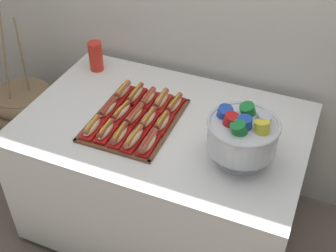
{
  "coord_description": "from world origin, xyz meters",
  "views": [
    {
      "loc": [
        0.7,
        -1.61,
        2.16
      ],
      "look_at": [
        0.03,
        -0.02,
        0.77
      ],
      "focal_mm": 47.53,
      "sensor_mm": 36.0,
      "label": 1
    }
  ],
  "objects_px": {
    "hot_dog_6": "(121,112)",
    "hot_dog_8": "(148,119)",
    "hot_dog_5": "(108,109)",
    "hot_dog_11": "(135,95)",
    "punch_bowl": "(243,134)",
    "serving_tray": "(135,120)",
    "hot_dog_1": "(106,131)",
    "hot_dog_12": "(148,98)",
    "hot_dog_7": "(135,115)",
    "hot_dog_4": "(148,143)",
    "floor_vase": "(29,126)",
    "buffet_table": "(164,173)",
    "hot_dog_2": "(120,135)",
    "hot_dog_10": "(123,91)",
    "hot_dog_14": "(174,104)",
    "hot_dog_3": "(134,139)",
    "cup_stack": "(96,56)",
    "hot_dog_0": "(92,127)",
    "hot_dog_13": "(161,101)",
    "hot_dog_9": "(162,122)"
  },
  "relations": [
    {
      "from": "hot_dog_6",
      "to": "hot_dog_8",
      "type": "bearing_deg",
      "value": 0.41
    },
    {
      "from": "hot_dog_5",
      "to": "hot_dog_11",
      "type": "height_order",
      "value": "hot_dog_11"
    },
    {
      "from": "hot_dog_5",
      "to": "punch_bowl",
      "type": "distance_m",
      "value": 0.73
    },
    {
      "from": "serving_tray",
      "to": "hot_dog_1",
      "type": "distance_m",
      "value": 0.18
    },
    {
      "from": "hot_dog_8",
      "to": "hot_dog_12",
      "type": "distance_m",
      "value": 0.18
    },
    {
      "from": "hot_dog_7",
      "to": "hot_dog_4",
      "type": "bearing_deg",
      "value": -47.31
    },
    {
      "from": "hot_dog_7",
      "to": "hot_dog_11",
      "type": "xyz_separation_m",
      "value": [
        -0.08,
        0.16,
        -0.0
      ]
    },
    {
      "from": "hot_dog_6",
      "to": "floor_vase",
      "type": "bearing_deg",
      "value": 165.24
    },
    {
      "from": "hot_dog_4",
      "to": "buffet_table",
      "type": "bearing_deg",
      "value": 93.06
    },
    {
      "from": "hot_dog_5",
      "to": "hot_dog_2",
      "type": "bearing_deg",
      "value": -47.31
    },
    {
      "from": "hot_dog_10",
      "to": "hot_dog_14",
      "type": "relative_size",
      "value": 0.93
    },
    {
      "from": "serving_tray",
      "to": "hot_dog_3",
      "type": "xyz_separation_m",
      "value": [
        0.08,
        -0.16,
        0.03
      ]
    },
    {
      "from": "hot_dog_6",
      "to": "hot_dog_7",
      "type": "distance_m",
      "value": 0.08
    },
    {
      "from": "hot_dog_2",
      "to": "hot_dog_6",
      "type": "bearing_deg",
      "value": 114.86
    },
    {
      "from": "floor_vase",
      "to": "hot_dog_11",
      "type": "bearing_deg",
      "value": -4.08
    },
    {
      "from": "hot_dog_5",
      "to": "hot_dog_3",
      "type": "bearing_deg",
      "value": -35.84
    },
    {
      "from": "cup_stack",
      "to": "punch_bowl",
      "type": "bearing_deg",
      "value": -23.78
    },
    {
      "from": "hot_dog_0",
      "to": "hot_dog_10",
      "type": "relative_size",
      "value": 1.02
    },
    {
      "from": "floor_vase",
      "to": "hot_dog_13",
      "type": "relative_size",
      "value": 6.33
    },
    {
      "from": "serving_tray",
      "to": "hot_dog_2",
      "type": "distance_m",
      "value": 0.17
    },
    {
      "from": "hot_dog_4",
      "to": "hot_dog_11",
      "type": "distance_m",
      "value": 0.4
    },
    {
      "from": "hot_dog_7",
      "to": "hot_dog_13",
      "type": "distance_m",
      "value": 0.18
    },
    {
      "from": "hot_dog_8",
      "to": "hot_dog_5",
      "type": "bearing_deg",
      "value": -179.59
    },
    {
      "from": "hot_dog_1",
      "to": "hot_dog_11",
      "type": "xyz_separation_m",
      "value": [
        -0.0,
        0.33,
        -0.0
      ]
    },
    {
      "from": "hot_dog_3",
      "to": "hot_dog_4",
      "type": "relative_size",
      "value": 1.04
    },
    {
      "from": "hot_dog_8",
      "to": "hot_dog_10",
      "type": "relative_size",
      "value": 1.01
    },
    {
      "from": "hot_dog_4",
      "to": "cup_stack",
      "type": "height_order",
      "value": "cup_stack"
    },
    {
      "from": "hot_dog_2",
      "to": "punch_bowl",
      "type": "relative_size",
      "value": 0.52
    },
    {
      "from": "hot_dog_3",
      "to": "hot_dog_7",
      "type": "bearing_deg",
      "value": 114.86
    },
    {
      "from": "hot_dog_11",
      "to": "hot_dog_9",
      "type": "bearing_deg",
      "value": -35.84
    },
    {
      "from": "hot_dog_11",
      "to": "hot_dog_5",
      "type": "bearing_deg",
      "value": -114.03
    },
    {
      "from": "hot_dog_13",
      "to": "hot_dog_0",
      "type": "bearing_deg",
      "value": -123.87
    },
    {
      "from": "hot_dog_6",
      "to": "punch_bowl",
      "type": "distance_m",
      "value": 0.66
    },
    {
      "from": "hot_dog_3",
      "to": "hot_dog_8",
      "type": "bearing_deg",
      "value": 90.41
    },
    {
      "from": "floor_vase",
      "to": "buffet_table",
      "type": "bearing_deg",
      "value": -9.49
    },
    {
      "from": "serving_tray",
      "to": "hot_dog_0",
      "type": "distance_m",
      "value": 0.23
    },
    {
      "from": "hot_dog_1",
      "to": "hot_dog_8",
      "type": "height_order",
      "value": "hot_dog_1"
    },
    {
      "from": "hot_dog_1",
      "to": "hot_dog_3",
      "type": "xyz_separation_m",
      "value": [
        0.15,
        0.0,
        0.0
      ]
    },
    {
      "from": "serving_tray",
      "to": "punch_bowl",
      "type": "xyz_separation_m",
      "value": [
        0.57,
        -0.08,
        0.15
      ]
    },
    {
      "from": "serving_tray",
      "to": "hot_dog_6",
      "type": "relative_size",
      "value": 2.92
    },
    {
      "from": "hot_dog_4",
      "to": "hot_dog_11",
      "type": "xyz_separation_m",
      "value": [
        -0.23,
        0.33,
        0.0
      ]
    },
    {
      "from": "hot_dog_7",
      "to": "hot_dog_11",
      "type": "relative_size",
      "value": 0.92
    },
    {
      "from": "hot_dog_9",
      "to": "punch_bowl",
      "type": "distance_m",
      "value": 0.44
    },
    {
      "from": "hot_dog_9",
      "to": "serving_tray",
      "type": "bearing_deg",
      "value": -179.59
    },
    {
      "from": "hot_dog_1",
      "to": "hot_dog_4",
      "type": "xyz_separation_m",
      "value": [
        0.22,
        0.0,
        -0.0
      ]
    },
    {
      "from": "hot_dog_12",
      "to": "hot_dog_2",
      "type": "bearing_deg",
      "value": -89.59
    },
    {
      "from": "hot_dog_10",
      "to": "hot_dog_11",
      "type": "height_order",
      "value": "hot_dog_10"
    },
    {
      "from": "hot_dog_4",
      "to": "hot_dog_8",
      "type": "relative_size",
      "value": 1.05
    },
    {
      "from": "hot_dog_3",
      "to": "punch_bowl",
      "type": "distance_m",
      "value": 0.51
    },
    {
      "from": "hot_dog_5",
      "to": "hot_dog_8",
      "type": "bearing_deg",
      "value": 0.41
    }
  ]
}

